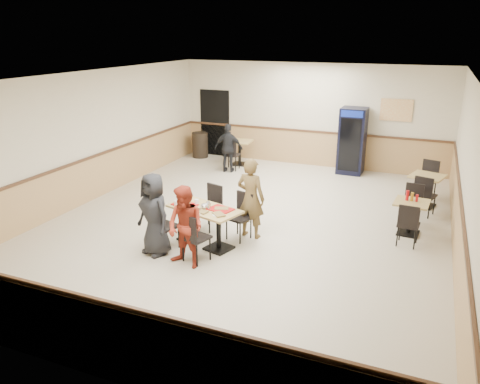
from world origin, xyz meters
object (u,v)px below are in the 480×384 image
at_px(diner_woman_right, 186,227).
at_px(back_table, 240,149).
at_px(diner_woman_left, 154,214).
at_px(pepsi_cooler, 352,141).
at_px(diner_man_opposite, 251,198).
at_px(trash_bin, 200,145).
at_px(lone_diner, 229,148).
at_px(side_table_near, 411,213).
at_px(main_table, 205,220).
at_px(side_table_far, 426,186).

xyz_separation_m(diner_woman_right, back_table, (-1.64, 6.37, -0.23)).
distance_m(diner_woman_left, diner_woman_right, 0.78).
relative_size(diner_woman_right, back_table, 1.94).
relative_size(diner_woman_left, pepsi_cooler, 0.82).
relative_size(diner_man_opposite, trash_bin, 1.99).
bearing_deg(lone_diner, pepsi_cooler, -168.98).
xyz_separation_m(diner_woman_left, side_table_near, (4.19, 2.64, -0.30)).
distance_m(diner_woman_left, side_table_near, 4.96).
bearing_deg(diner_woman_right, pepsi_cooler, 89.33).
bearing_deg(main_table, pepsi_cooler, 90.25).
xyz_separation_m(side_table_far, back_table, (-5.31, 1.70, -0.00)).
bearing_deg(side_table_near, lone_diner, 152.31).
xyz_separation_m(diner_man_opposite, side_table_far, (3.10, 3.10, -0.30)).
bearing_deg(trash_bin, side_table_far, -16.67).
relative_size(side_table_near, side_table_far, 0.80).
relative_size(diner_woman_left, trash_bin, 1.90).
bearing_deg(side_table_far, trash_bin, 163.33).
bearing_deg(lone_diner, main_table, 98.85).
bearing_deg(lone_diner, trash_bin, -47.54).
distance_m(side_table_far, pepsi_cooler, 2.97).
height_order(diner_woman_right, lone_diner, diner_woman_right).
xyz_separation_m(diner_woman_right, trash_bin, (-3.16, 6.72, -0.32)).
xyz_separation_m(side_table_near, trash_bin, (-6.60, 3.85, -0.06)).
distance_m(lone_diner, side_table_near, 5.75).
xyz_separation_m(diner_man_opposite, trash_bin, (-3.73, 5.15, -0.39)).
bearing_deg(diner_man_opposite, back_table, -58.67).
bearing_deg(side_table_near, diner_woman_right, -140.20).
relative_size(diner_woman_right, side_table_far, 1.67).
distance_m(lone_diner, back_table, 0.86).
height_order(diner_woman_left, back_table, diner_woman_left).
xyz_separation_m(main_table, pepsi_cooler, (1.70, 5.86, 0.44)).
xyz_separation_m(main_table, diner_woman_right, (0.09, -0.90, 0.23)).
distance_m(lone_diner, trash_bin, 1.95).
height_order(lone_diner, side_table_near, lone_diner).
relative_size(side_table_near, back_table, 0.94).
height_order(main_table, side_table_far, side_table_far).
bearing_deg(pepsi_cooler, lone_diner, -158.63).
xyz_separation_m(main_table, side_table_far, (3.76, 3.77, 0.00)).
height_order(lone_diner, side_table_far, lone_diner).
height_order(side_table_far, trash_bin, trash_bin).
relative_size(side_table_far, trash_bin, 1.08).
relative_size(diner_woman_left, side_table_far, 1.76).
relative_size(main_table, side_table_far, 1.76).
distance_m(side_table_far, back_table, 5.58).
bearing_deg(diner_man_opposite, pepsi_cooler, -94.75).
height_order(diner_woman_left, lone_diner, diner_woman_left).
bearing_deg(back_table, pepsi_cooler, 6.89).
distance_m(main_table, trash_bin, 6.58).
bearing_deg(trash_bin, side_table_near, -30.25).
bearing_deg(pepsi_cooler, main_table, -105.46).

